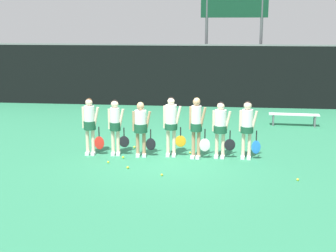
# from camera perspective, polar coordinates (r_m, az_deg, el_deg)

# --- Properties ---
(ground_plane) EXTENTS (140.00, 140.00, 0.00)m
(ground_plane) POSITION_cam_1_polar(r_m,az_deg,el_deg) (13.90, 0.03, -3.74)
(ground_plane) COLOR #2D7F56
(fence_windscreen) EXTENTS (60.00, 0.08, 2.95)m
(fence_windscreen) POSITION_cam_1_polar(r_m,az_deg,el_deg) (22.23, 2.64, 6.20)
(fence_windscreen) COLOR black
(fence_windscreen) RESTS_ON ground_plane
(scoreboard) EXTENTS (3.18, 0.15, 5.94)m
(scoreboard) POSITION_cam_1_polar(r_m,az_deg,el_deg) (23.12, 8.09, 13.94)
(scoreboard) COLOR #515156
(scoreboard) RESTS_ON ground_plane
(bench_courtside) EXTENTS (1.91, 0.47, 0.47)m
(bench_courtside) POSITION_cam_1_polar(r_m,az_deg,el_deg) (18.60, 15.11, 1.23)
(bench_courtside) COLOR silver
(bench_courtside) RESTS_ON ground_plane
(player_0) EXTENTS (0.65, 0.36, 1.71)m
(player_0) POSITION_cam_1_polar(r_m,az_deg,el_deg) (14.06, -9.51, 0.50)
(player_0) COLOR beige
(player_0) RESTS_ON ground_plane
(player_1) EXTENTS (0.62, 0.32, 1.67)m
(player_1) POSITION_cam_1_polar(r_m,az_deg,el_deg) (13.92, -6.44, 0.38)
(player_1) COLOR beige
(player_1) RESTS_ON ground_plane
(player_2) EXTENTS (0.68, 0.40, 1.63)m
(player_2) POSITION_cam_1_polar(r_m,az_deg,el_deg) (13.71, -3.33, 0.18)
(player_2) COLOR tan
(player_2) RESTS_ON ground_plane
(player_3) EXTENTS (0.67, 0.38, 1.77)m
(player_3) POSITION_cam_1_polar(r_m,az_deg,el_deg) (13.70, 0.40, 0.56)
(player_3) COLOR beige
(player_3) RESTS_ON ground_plane
(player_4) EXTENTS (0.62, 0.34, 1.79)m
(player_4) POSITION_cam_1_polar(r_m,az_deg,el_deg) (13.51, 3.50, 0.36)
(player_4) COLOR tan
(player_4) RESTS_ON ground_plane
(player_5) EXTENTS (0.68, 0.39, 1.66)m
(player_5) POSITION_cam_1_polar(r_m,az_deg,el_deg) (13.62, 6.43, 0.13)
(player_5) COLOR beige
(player_5) RESTS_ON ground_plane
(player_6) EXTENTS (0.64, 0.37, 1.70)m
(player_6) POSITION_cam_1_polar(r_m,az_deg,el_deg) (13.63, 9.64, 0.16)
(player_6) COLOR beige
(player_6) RESTS_ON ground_plane
(tennis_ball_0) EXTENTS (0.07, 0.07, 0.07)m
(tennis_ball_0) POSITION_cam_1_polar(r_m,az_deg,el_deg) (13.75, -5.50, -3.81)
(tennis_ball_0) COLOR #CCE033
(tennis_ball_0) RESTS_ON ground_plane
(tennis_ball_1) EXTENTS (0.06, 0.06, 0.06)m
(tennis_ball_1) POSITION_cam_1_polar(r_m,az_deg,el_deg) (12.14, -0.76, -5.97)
(tennis_ball_1) COLOR #CCE033
(tennis_ball_1) RESTS_ON ground_plane
(tennis_ball_2) EXTENTS (0.07, 0.07, 0.07)m
(tennis_ball_2) POSITION_cam_1_polar(r_m,az_deg,el_deg) (15.57, -3.00, -1.87)
(tennis_ball_2) COLOR #CCE033
(tennis_ball_2) RESTS_ON ground_plane
(tennis_ball_3) EXTENTS (0.07, 0.07, 0.07)m
(tennis_ball_3) POSITION_cam_1_polar(r_m,az_deg,el_deg) (12.22, 15.53, -6.31)
(tennis_ball_3) COLOR #CCE033
(tennis_ball_3) RESTS_ON ground_plane
(tennis_ball_4) EXTENTS (0.06, 0.06, 0.06)m
(tennis_ball_4) POSITION_cam_1_polar(r_m,az_deg,el_deg) (13.34, -7.30, -4.38)
(tennis_ball_4) COLOR #CCE033
(tennis_ball_4) RESTS_ON ground_plane
(tennis_ball_5) EXTENTS (0.07, 0.07, 0.07)m
(tennis_ball_5) POSITION_cam_1_polar(r_m,az_deg,el_deg) (14.86, -4.12, -2.58)
(tennis_ball_5) COLOR #CCE033
(tennis_ball_5) RESTS_ON ground_plane
(tennis_ball_6) EXTENTS (0.07, 0.07, 0.07)m
(tennis_ball_6) POSITION_cam_1_polar(r_m,az_deg,el_deg) (12.78, -4.94, -5.05)
(tennis_ball_6) COLOR #CCE033
(tennis_ball_6) RESTS_ON ground_plane
(tennis_ball_7) EXTENTS (0.06, 0.06, 0.06)m
(tennis_ball_7) POSITION_cam_1_polar(r_m,az_deg,el_deg) (14.20, 2.71, -3.27)
(tennis_ball_7) COLOR #CCE033
(tennis_ball_7) RESTS_ON ground_plane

